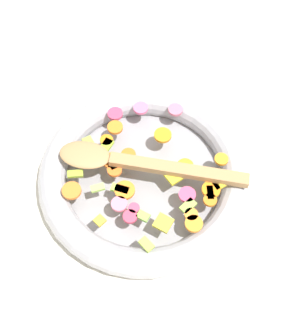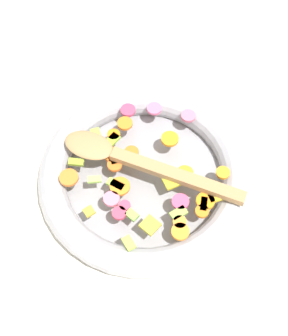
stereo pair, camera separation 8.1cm
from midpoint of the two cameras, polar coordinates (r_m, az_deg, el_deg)
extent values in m
plane|color=silver|center=(0.86, -2.71, -1.91)|extent=(4.00, 4.00, 0.00)
cylinder|color=gray|center=(0.85, -2.72, -1.72)|extent=(0.33, 0.33, 0.01)
torus|color=#9E9EA5|center=(0.84, -2.78, -1.10)|extent=(0.38, 0.38, 0.05)
cylinder|color=orange|center=(0.85, -0.44, 3.79)|extent=(0.04, 0.04, 0.01)
cylinder|color=orange|center=(0.76, 3.07, -7.08)|extent=(0.04, 0.04, 0.01)
cylinder|color=orange|center=(0.79, -5.30, -2.97)|extent=(0.05, 0.05, 0.01)
cylinder|color=orange|center=(0.81, -6.47, -0.49)|extent=(0.03, 0.03, 0.01)
cylinder|color=orange|center=(0.78, 5.14, -4.19)|extent=(0.03, 0.03, 0.01)
cylinder|color=orange|center=(0.81, 2.20, -0.04)|extent=(0.04, 0.04, 0.01)
cylinder|color=orange|center=(0.85, -7.33, 3.12)|extent=(0.03, 0.03, 0.01)
cylinder|color=orange|center=(0.82, 6.65, 0.82)|extent=(0.03, 0.03, 0.01)
cylinder|color=orange|center=(0.83, -4.74, 1.36)|extent=(0.03, 0.03, 0.01)
cylinder|color=orange|center=(0.82, -6.88, 0.66)|extent=(0.04, 0.04, 0.01)
cylinder|color=orange|center=(0.77, 2.77, -5.98)|extent=(0.02, 0.02, 0.01)
cylinder|color=orange|center=(0.81, -11.69, -2.97)|extent=(0.05, 0.05, 0.01)
cylinder|color=orange|center=(0.79, 5.29, -2.90)|extent=(0.04, 0.04, 0.01)
cylinder|color=orange|center=(0.86, -6.25, 4.72)|extent=(0.04, 0.04, 0.01)
cube|color=#A8DD50|center=(0.82, -6.38, 0.13)|extent=(0.02, 0.02, 0.01)
cube|color=#9CC741|center=(0.81, 1.09, -0.41)|extent=(0.02, 0.01, 0.01)
cube|color=#92AC43|center=(0.85, -9.49, 2.81)|extent=(0.02, 0.03, 0.01)
cube|color=#96C330|center=(0.84, -7.31, 2.57)|extent=(0.03, 0.03, 0.01)
cube|color=#7FB849|center=(0.77, -3.14, -6.16)|extent=(0.02, 0.02, 0.01)
cube|color=#8BAF48|center=(0.78, 2.42, -4.93)|extent=(0.03, 0.03, 0.01)
cube|color=#A8CE46|center=(0.75, -2.84, -9.56)|extent=(0.02, 0.03, 0.01)
cube|color=#8DB83D|center=(0.81, -2.06, -0.19)|extent=(0.02, 0.03, 0.01)
cube|color=#98C044|center=(0.79, 5.17, -3.31)|extent=(0.02, 0.03, 0.01)
cube|color=#98D044|center=(0.79, -5.88, -2.83)|extent=(0.03, 0.03, 0.01)
cube|color=#AAD55C|center=(0.80, -8.58, -2.67)|extent=(0.02, 0.01, 0.01)
cube|color=#8FAC32|center=(0.82, -11.20, -0.95)|extent=(0.03, 0.02, 0.01)
cylinder|color=#C73F62|center=(0.88, -6.20, 6.37)|extent=(0.04, 0.04, 0.01)
cylinder|color=#E34870|center=(0.79, 2.35, -3.53)|extent=(0.04, 0.04, 0.01)
cylinder|color=#DB3D59|center=(0.77, -4.74, -6.20)|extent=(0.03, 0.03, 0.01)
cylinder|color=pink|center=(0.78, -6.02, -4.66)|extent=(0.04, 0.04, 0.01)
cylinder|color=#DA6985|center=(0.88, 1.21, 6.90)|extent=(0.04, 0.04, 0.01)
cylinder|color=#D04262|center=(0.78, -4.24, -5.19)|extent=(0.02, 0.02, 0.01)
cylinder|color=pink|center=(0.88, -3.06, 7.09)|extent=(0.03, 0.03, 0.01)
cube|color=yellow|center=(0.80, 0.77, -1.25)|extent=(0.03, 0.03, 0.01)
cube|color=gold|center=(0.76, -0.75, -7.00)|extent=(0.04, 0.04, 0.01)
cube|color=gold|center=(0.77, -8.44, -6.63)|extent=(0.02, 0.02, 0.01)
cube|color=yellow|center=(0.80, 6.22, -2.04)|extent=(0.03, 0.03, 0.01)
cube|color=#A87F51|center=(0.80, 1.33, -0.46)|extent=(0.22, 0.13, 0.01)
ellipsoid|color=#A87F51|center=(0.82, -10.04, 1.36)|extent=(0.11, 0.09, 0.01)
camera|label=1|loc=(0.04, -92.87, -4.92)|focal=50.00mm
camera|label=2|loc=(0.04, 87.13, 4.92)|focal=50.00mm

